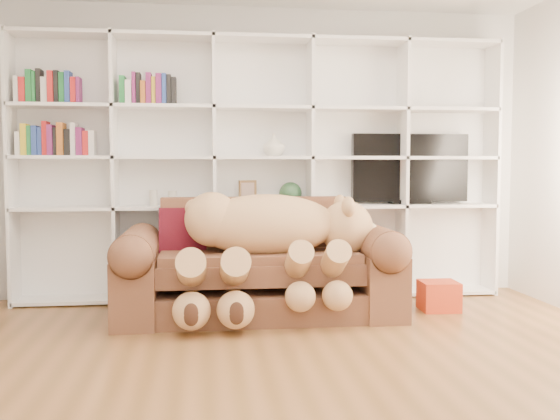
{
  "coord_description": "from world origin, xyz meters",
  "views": [
    {
      "loc": [
        -0.54,
        -3.39,
        1.22
      ],
      "look_at": [
        0.08,
        1.63,
        0.87
      ],
      "focal_mm": 40.0,
      "sensor_mm": 36.0,
      "label": 1
    }
  ],
  "objects": [
    {
      "name": "snow_globe",
      "position": [
        -0.55,
        2.3,
        0.92
      ],
      "size": [
        0.11,
        0.11,
        0.11
      ],
      "primitive_type": "sphere",
      "color": "silver",
      "rests_on": "bookshelf"
    },
    {
      "name": "gift_box",
      "position": [
        1.44,
        1.63,
        0.12
      ],
      "size": [
        0.32,
        0.3,
        0.25
      ],
      "primitive_type": "cube",
      "rotation": [
        0.0,
        0.0,
        -0.04
      ],
      "color": "red",
      "rests_on": "floor"
    },
    {
      "name": "bookshelf",
      "position": [
        -0.24,
        2.36,
        1.31
      ],
      "size": [
        4.43,
        0.35,
        2.4
      ],
      "color": "white",
      "rests_on": "floor"
    },
    {
      "name": "green_vase",
      "position": [
        0.26,
        2.3,
        0.97
      ],
      "size": [
        0.21,
        0.21,
        0.21
      ],
      "primitive_type": "sphere",
      "color": "#2A5130",
      "rests_on": "bookshelf"
    },
    {
      "name": "figurine_tall",
      "position": [
        -0.99,
        2.3,
        0.94
      ],
      "size": [
        0.09,
        0.09,
        0.14
      ],
      "primitive_type": "cylinder",
      "rotation": [
        0.0,
        0.0,
        -0.3
      ],
      "color": "beige",
      "rests_on": "bookshelf"
    },
    {
      "name": "figurine_short",
      "position": [
        -0.82,
        2.3,
        0.93
      ],
      "size": [
        0.1,
        0.1,
        0.14
      ],
      "primitive_type": "cylinder",
      "rotation": [
        0.0,
        0.0,
        -0.38
      ],
      "color": "beige",
      "rests_on": "bookshelf"
    },
    {
      "name": "wall_back",
      "position": [
        0.0,
        2.5,
        1.35
      ],
      "size": [
        5.0,
        0.02,
        2.7
      ],
      "primitive_type": "cube",
      "color": "silver",
      "rests_on": "floor"
    },
    {
      "name": "tv",
      "position": [
        1.41,
        2.35,
        1.19
      ],
      "size": [
        1.12,
        0.18,
        0.66
      ],
      "color": "black",
      "rests_on": "bookshelf"
    },
    {
      "name": "floor",
      "position": [
        0.0,
        0.0,
        0.0
      ],
      "size": [
        5.0,
        5.0,
        0.0
      ],
      "primitive_type": "plane",
      "color": "brown",
      "rests_on": "ground"
    },
    {
      "name": "shelf_vase",
      "position": [
        0.1,
        2.3,
        1.42
      ],
      "size": [
        0.24,
        0.24,
        0.21
      ],
      "primitive_type": "imported",
      "rotation": [
        0.0,
        0.0,
        0.26
      ],
      "color": "silver",
      "rests_on": "bookshelf"
    },
    {
      "name": "picture_frame",
      "position": [
        -0.14,
        2.3,
        0.98
      ],
      "size": [
        0.17,
        0.09,
        0.22
      ],
      "primitive_type": "cube",
      "rotation": [
        0.0,
        0.0,
        0.39
      ],
      "color": "#53391C",
      "rests_on": "bookshelf"
    },
    {
      "name": "sofa",
      "position": [
        -0.1,
        1.66,
        0.36
      ],
      "size": [
        2.27,
        0.98,
        0.95
      ],
      "color": "brown",
      "rests_on": "floor"
    },
    {
      "name": "throw_pillow",
      "position": [
        -0.71,
        1.82,
        0.68
      ],
      "size": [
        0.39,
        0.22,
        0.41
      ],
      "primitive_type": "cube",
      "rotation": [
        -0.24,
        0.0,
        0.01
      ],
      "color": "#570E1B",
      "rests_on": "sofa"
    },
    {
      "name": "teddy_bear",
      "position": [
        -0.03,
        1.47,
        0.66
      ],
      "size": [
        1.67,
        0.92,
        0.97
      ],
      "rotation": [
        0.0,
        0.0,
        0.09
      ],
      "color": "tan",
      "rests_on": "sofa"
    }
  ]
}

